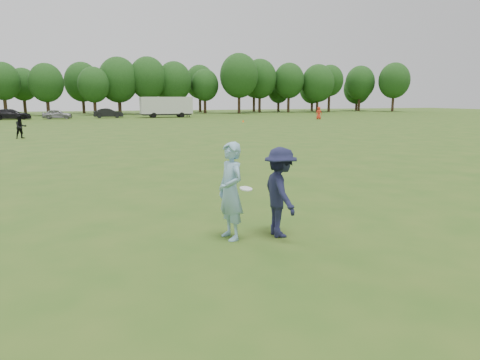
{
  "coord_description": "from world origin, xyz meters",
  "views": [
    {
      "loc": [
        -3.63,
        -8.89,
        3.01
      ],
      "look_at": [
        -0.23,
        0.48,
        1.1
      ],
      "focal_mm": 32.0,
      "sensor_mm": 36.0,
      "label": 1
    }
  ],
  "objects_px": {
    "thrower": "(231,191)",
    "field_cone": "(243,121)",
    "defender": "(280,192)",
    "car_e": "(57,114)",
    "player_far_c": "(319,113)",
    "cargo_trailer": "(166,106)",
    "player_far_a": "(21,127)",
    "car_d": "(11,114)",
    "player_far_d": "(188,112)",
    "car_f": "(108,113)"
  },
  "relations": [
    {
      "from": "player_far_c",
      "to": "player_far_d",
      "type": "bearing_deg",
      "value": 2.53
    },
    {
      "from": "car_e",
      "to": "defender",
      "type": "bearing_deg",
      "value": -168.71
    },
    {
      "from": "cargo_trailer",
      "to": "player_far_d",
      "type": "bearing_deg",
      "value": 1.1
    },
    {
      "from": "defender",
      "to": "field_cone",
      "type": "bearing_deg",
      "value": -15.15
    },
    {
      "from": "defender",
      "to": "car_f",
      "type": "relative_size",
      "value": 0.45
    },
    {
      "from": "thrower",
      "to": "defender",
      "type": "relative_size",
      "value": 1.07
    },
    {
      "from": "defender",
      "to": "player_far_a",
      "type": "xyz_separation_m",
      "value": [
        -8.45,
        27.8,
        -0.12
      ]
    },
    {
      "from": "player_far_c",
      "to": "field_cone",
      "type": "xyz_separation_m",
      "value": [
        -12.76,
        -3.09,
        -0.76
      ]
    },
    {
      "from": "car_d",
      "to": "cargo_trailer",
      "type": "relative_size",
      "value": 0.57
    },
    {
      "from": "thrower",
      "to": "player_far_a",
      "type": "bearing_deg",
      "value": -175.59
    },
    {
      "from": "car_e",
      "to": "player_far_a",
      "type": "bearing_deg",
      "value": -177.47
    },
    {
      "from": "car_d",
      "to": "car_e",
      "type": "bearing_deg",
      "value": -95.14
    },
    {
      "from": "player_far_c",
      "to": "player_far_a",
      "type": "bearing_deg",
      "value": 70.42
    },
    {
      "from": "player_far_c",
      "to": "cargo_trailer",
      "type": "height_order",
      "value": "cargo_trailer"
    },
    {
      "from": "defender",
      "to": "player_far_a",
      "type": "relative_size",
      "value": 1.13
    },
    {
      "from": "player_far_a",
      "to": "player_far_c",
      "type": "distance_m",
      "value": 40.81
    },
    {
      "from": "player_far_d",
      "to": "car_d",
      "type": "height_order",
      "value": "player_far_d"
    },
    {
      "from": "player_far_d",
      "to": "cargo_trailer",
      "type": "bearing_deg",
      "value": -178.81
    },
    {
      "from": "field_cone",
      "to": "player_far_d",
      "type": "bearing_deg",
      "value": 100.68
    },
    {
      "from": "thrower",
      "to": "field_cone",
      "type": "distance_m",
      "value": 45.99
    },
    {
      "from": "defender",
      "to": "cargo_trailer",
      "type": "relative_size",
      "value": 0.22
    },
    {
      "from": "thrower",
      "to": "defender",
      "type": "height_order",
      "value": "thrower"
    },
    {
      "from": "car_f",
      "to": "field_cone",
      "type": "distance_m",
      "value": 23.76
    },
    {
      "from": "car_e",
      "to": "car_f",
      "type": "bearing_deg",
      "value": -77.57
    },
    {
      "from": "defender",
      "to": "field_cone",
      "type": "relative_size",
      "value": 6.6
    },
    {
      "from": "player_far_c",
      "to": "defender",
      "type": "bearing_deg",
      "value": 102.38
    },
    {
      "from": "player_far_c",
      "to": "car_d",
      "type": "xyz_separation_m",
      "value": [
        -41.53,
        14.27,
        -0.16
      ]
    },
    {
      "from": "defender",
      "to": "car_e",
      "type": "relative_size",
      "value": 0.48
    },
    {
      "from": "thrower",
      "to": "field_cone",
      "type": "height_order",
      "value": "thrower"
    },
    {
      "from": "thrower",
      "to": "player_far_d",
      "type": "xyz_separation_m",
      "value": [
        13.05,
        59.95,
        -0.19
      ]
    },
    {
      "from": "defender",
      "to": "car_e",
      "type": "bearing_deg",
      "value": 11.34
    },
    {
      "from": "player_far_c",
      "to": "field_cone",
      "type": "distance_m",
      "value": 13.16
    },
    {
      "from": "player_far_a",
      "to": "field_cone",
      "type": "distance_m",
      "value": 28.2
    },
    {
      "from": "car_d",
      "to": "field_cone",
      "type": "bearing_deg",
      "value": -122.57
    },
    {
      "from": "car_d",
      "to": "defender",
      "type": "bearing_deg",
      "value": -168.8
    },
    {
      "from": "player_far_c",
      "to": "car_e",
      "type": "xyz_separation_m",
      "value": [
        -35.47,
        13.88,
        -0.21
      ]
    },
    {
      "from": "cargo_trailer",
      "to": "defender",
      "type": "bearing_deg",
      "value": -98.01
    },
    {
      "from": "car_d",
      "to": "car_e",
      "type": "xyz_separation_m",
      "value": [
        6.06,
        -0.39,
        -0.05
      ]
    },
    {
      "from": "player_far_d",
      "to": "cargo_trailer",
      "type": "relative_size",
      "value": 0.19
    },
    {
      "from": "player_far_d",
      "to": "car_e",
      "type": "bearing_deg",
      "value": -180.0
    },
    {
      "from": "defender",
      "to": "player_far_c",
      "type": "distance_m",
      "value": 54.07
    },
    {
      "from": "player_far_d",
      "to": "field_cone",
      "type": "distance_m",
      "value": 17.25
    },
    {
      "from": "player_far_a",
      "to": "player_far_d",
      "type": "xyz_separation_m",
      "value": [
        20.43,
        32.34,
        -0.01
      ]
    },
    {
      "from": "player_far_c",
      "to": "field_cone",
      "type": "bearing_deg",
      "value": 57.11
    },
    {
      "from": "car_f",
      "to": "cargo_trailer",
      "type": "height_order",
      "value": "cargo_trailer"
    },
    {
      "from": "player_far_d",
      "to": "field_cone",
      "type": "xyz_separation_m",
      "value": [
        3.19,
        -16.94,
        -0.71
      ]
    },
    {
      "from": "player_far_a",
      "to": "car_d",
      "type": "xyz_separation_m",
      "value": [
        -5.15,
        32.76,
        -0.13
      ]
    },
    {
      "from": "player_far_c",
      "to": "car_f",
      "type": "distance_m",
      "value": 31.94
    },
    {
      "from": "car_f",
      "to": "car_d",
      "type": "bearing_deg",
      "value": 96.83
    },
    {
      "from": "car_e",
      "to": "cargo_trailer",
      "type": "bearing_deg",
      "value": -86.2
    }
  ]
}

